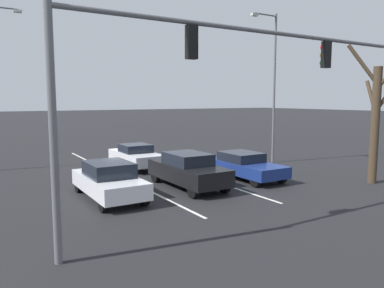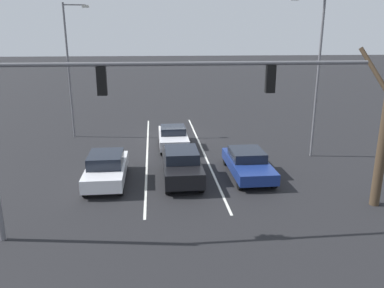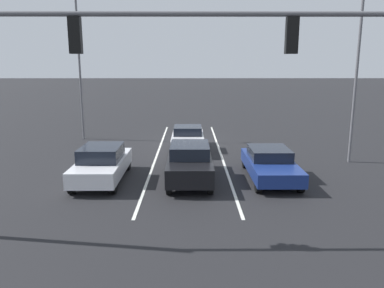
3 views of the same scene
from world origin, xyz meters
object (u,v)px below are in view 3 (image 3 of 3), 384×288
(car_silver_midlane_second, at_px, (188,138))
(traffic_signal_gantry, at_px, (86,62))
(car_black_midlane_front, at_px, (190,162))
(car_navy_leftlane_front, at_px, (270,163))
(car_white_rightlane_front, at_px, (102,163))
(street_lamp_left_shoulder, at_px, (354,57))
(street_lamp_right_shoulder, at_px, (82,59))

(car_silver_midlane_second, xyz_separation_m, traffic_signal_gantry, (2.65, 11.15, 4.26))
(car_black_midlane_front, xyz_separation_m, car_silver_midlane_second, (0.12, -5.85, -0.10))
(car_silver_midlane_second, bearing_deg, car_navy_leftlane_front, 123.00)
(car_navy_leftlane_front, bearing_deg, car_black_midlane_front, 4.08)
(car_white_rightlane_front, relative_size, car_silver_midlane_second, 1.02)
(car_navy_leftlane_front, relative_size, street_lamp_left_shoulder, 0.50)
(car_navy_leftlane_front, xyz_separation_m, street_lamp_left_shoulder, (-4.51, -2.84, 4.63))
(traffic_signal_gantry, bearing_deg, car_black_midlane_front, -117.63)
(car_navy_leftlane_front, distance_m, car_black_midlane_front, 3.53)
(car_navy_leftlane_front, height_order, car_black_midlane_front, car_black_midlane_front)
(car_silver_midlane_second, bearing_deg, car_black_midlane_front, 91.15)
(car_black_midlane_front, bearing_deg, car_white_rightlane_front, 0.32)
(car_navy_leftlane_front, xyz_separation_m, street_lamp_right_shoulder, (10.55, -9.08, 4.57))
(car_silver_midlane_second, xyz_separation_m, street_lamp_right_shoulder, (6.91, -3.48, 4.53))
(traffic_signal_gantry, relative_size, street_lamp_left_shoulder, 1.41)
(car_navy_leftlane_front, height_order, street_lamp_right_shoulder, street_lamp_right_shoulder)
(car_black_midlane_front, distance_m, street_lamp_left_shoulder, 9.71)
(street_lamp_right_shoulder, bearing_deg, car_navy_leftlane_front, 139.27)
(car_silver_midlane_second, bearing_deg, street_lamp_right_shoulder, -26.73)
(car_white_rightlane_front, xyz_separation_m, street_lamp_left_shoulder, (-11.81, -3.12, 4.54))
(car_white_rightlane_front, relative_size, street_lamp_left_shoulder, 0.48)
(car_white_rightlane_front, distance_m, street_lamp_left_shoulder, 13.03)
(car_navy_leftlane_front, relative_size, traffic_signal_gantry, 0.36)
(car_navy_leftlane_front, relative_size, car_black_midlane_front, 1.00)
(car_black_midlane_front, bearing_deg, street_lamp_left_shoulder, -158.93)
(car_navy_leftlane_front, relative_size, car_white_rightlane_front, 1.04)
(car_silver_midlane_second, distance_m, street_lamp_left_shoulder, 9.75)
(car_white_rightlane_front, height_order, street_lamp_right_shoulder, street_lamp_right_shoulder)
(car_white_rightlane_front, distance_m, street_lamp_right_shoulder, 10.87)
(car_white_rightlane_front, relative_size, car_black_midlane_front, 0.96)
(car_navy_leftlane_front, xyz_separation_m, car_black_midlane_front, (3.52, 0.25, 0.14))
(car_navy_leftlane_front, relative_size, car_silver_midlane_second, 1.06)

